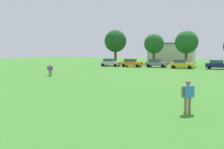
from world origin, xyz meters
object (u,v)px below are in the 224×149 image
(parked_car_silver_0, at_px, (110,62))
(parked_car_yellow_3, at_px, (182,64))
(adult_bystander, at_px, (188,94))
(parked_car_orange_1, at_px, (131,63))
(tree_far_left, at_px, (115,41))
(parked_car_gray_2, at_px, (156,63))
(tree_left, at_px, (154,44))
(bystander_near_trees, at_px, (50,69))
(tree_center_left, at_px, (186,42))
(parked_car_navy_4, at_px, (218,64))

(parked_car_silver_0, height_order, parked_car_yellow_3, same)
(adult_bystander, height_order, parked_car_orange_1, adult_bystander)
(parked_car_orange_1, bearing_deg, tree_far_left, 133.03)
(parked_car_silver_0, distance_m, parked_car_yellow_3, 14.90)
(parked_car_silver_0, distance_m, parked_car_gray_2, 9.79)
(parked_car_silver_0, height_order, parked_car_orange_1, same)
(tree_left, bearing_deg, parked_car_gray_2, -72.23)
(parked_car_orange_1, height_order, parked_car_gray_2, same)
(parked_car_gray_2, height_order, parked_car_yellow_3, same)
(bystander_near_trees, distance_m, tree_left, 32.84)
(parked_car_silver_0, distance_m, parked_car_orange_1, 4.81)
(tree_left, bearing_deg, tree_far_left, -160.05)
(tree_center_left, bearing_deg, parked_car_gray_2, -129.52)
(adult_bystander, relative_size, tree_left, 0.23)
(parked_car_gray_2, bearing_deg, tree_center_left, 50.48)
(parked_car_silver_0, bearing_deg, adult_bystander, -58.57)
(parked_car_silver_0, height_order, tree_left, tree_left)
(parked_car_silver_0, bearing_deg, tree_far_left, 106.35)
(parked_car_gray_2, relative_size, tree_far_left, 0.51)
(parked_car_gray_2, distance_m, parked_car_yellow_3, 5.30)
(bystander_near_trees, relative_size, parked_car_gray_2, 0.36)
(parked_car_navy_4, bearing_deg, parked_car_orange_1, -176.77)
(parked_car_gray_2, xyz_separation_m, parked_car_yellow_3, (5.18, -1.11, 0.00))
(parked_car_yellow_3, height_order, parked_car_navy_4, same)
(tree_center_left, bearing_deg, parked_car_navy_4, -44.54)
(parked_car_orange_1, bearing_deg, parked_car_silver_0, -179.69)
(adult_bystander, relative_size, tree_far_left, 0.21)
(parked_car_orange_1, relative_size, parked_car_yellow_3, 1.00)
(adult_bystander, xyz_separation_m, bystander_near_trees, (-18.64, 11.52, -0.12))
(parked_car_yellow_3, xyz_separation_m, parked_car_navy_4, (6.25, 0.86, 0.00))
(parked_car_navy_4, height_order, tree_center_left, tree_center_left)
(tree_far_left, bearing_deg, parked_car_silver_0, -73.65)
(bystander_near_trees, xyz_separation_m, tree_far_left, (-3.69, 28.95, 4.80))
(adult_bystander, xyz_separation_m, tree_center_left, (-5.40, 40.19, 4.14))
(parked_car_navy_4, bearing_deg, tree_left, 145.90)
(adult_bystander, xyz_separation_m, parked_car_orange_1, (-15.32, 32.95, -0.18))
(parked_car_orange_1, bearing_deg, parked_car_yellow_3, 0.37)
(tree_left, bearing_deg, tree_center_left, -23.40)
(parked_car_yellow_3, bearing_deg, tree_left, 127.70)
(tree_far_left, bearing_deg, tree_left, 19.95)
(parked_car_yellow_3, xyz_separation_m, tree_center_left, (-0.18, 7.18, 4.31))
(bystander_near_trees, distance_m, tree_far_left, 29.58)
(parked_car_yellow_3, bearing_deg, tree_far_left, 156.46)
(parked_car_orange_1, relative_size, parked_car_gray_2, 1.00)
(bystander_near_trees, height_order, tree_left, tree_left)
(parked_car_silver_0, distance_m, tree_far_left, 9.24)
(parked_car_orange_1, distance_m, tree_far_left, 11.38)
(parked_car_orange_1, bearing_deg, tree_center_left, 36.15)
(bystander_near_trees, distance_m, parked_car_orange_1, 21.69)
(parked_car_orange_1, relative_size, tree_far_left, 0.51)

